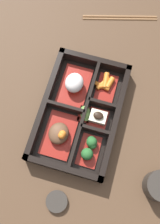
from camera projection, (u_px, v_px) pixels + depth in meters
name	position (u px, v px, depth m)	size (l,w,h in m)	color
ground_plane	(80.00, 115.00, 0.69)	(3.00, 3.00, 0.00)	#4C3523
bento_base	(80.00, 114.00, 0.69)	(0.31, 0.20, 0.01)	black
bento_rim	(81.00, 113.00, 0.67)	(0.31, 0.20, 0.05)	black
bowl_stew	(59.00, 134.00, 0.65)	(0.12, 0.08, 0.05)	maroon
bowl_rice	(74.00, 84.00, 0.69)	(0.12, 0.08, 0.05)	maroon
bowl_greens	(90.00, 148.00, 0.64)	(0.08, 0.05, 0.04)	maroon
bowl_tofu	(98.00, 118.00, 0.67)	(0.05, 0.05, 0.03)	maroon
bowl_carrots	(105.00, 85.00, 0.70)	(0.08, 0.06, 0.02)	maroon
bowl_pickles	(85.00, 113.00, 0.68)	(0.04, 0.03, 0.01)	maroon
tea_cup	(160.00, 186.00, 0.61)	(0.07, 0.07, 0.05)	#2D2823
chopsticks	(120.00, 17.00, 0.78)	(0.07, 0.22, 0.01)	brown
sauce_dish	(57.00, 201.00, 0.62)	(0.05, 0.05, 0.01)	#2D2823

